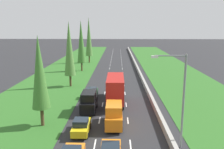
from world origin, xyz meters
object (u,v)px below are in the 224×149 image
(red_box_truck_centre_lane, at_px, (115,89))
(street_light_mast, at_px, (180,95))
(poplar_tree_second, at_px, (40,73))
(black_van_left_lane, at_px, (89,102))
(orange_van_centre_lane, at_px, (114,115))
(poplar_tree_fourth, at_px, (81,42))
(green_hatchback_left_lane, at_px, (92,93))
(poplar_tree_fifth, at_px, (89,37))
(yellow_hatchback_left_lane, at_px, (81,126))
(poplar_tree_third, at_px, (69,49))

(red_box_truck_centre_lane, xyz_separation_m, street_light_mast, (6.07, -13.39, 3.05))
(poplar_tree_second, distance_m, street_light_mast, 15.25)
(black_van_left_lane, bearing_deg, orange_van_centre_lane, -53.98)
(black_van_left_lane, xyz_separation_m, poplar_tree_fourth, (-5.40, 29.57, 6.12))
(poplar_tree_second, bearing_deg, green_hatchback_left_lane, 67.66)
(poplar_tree_second, height_order, street_light_mast, poplar_tree_second)
(green_hatchback_left_lane, bearing_deg, orange_van_centre_lane, -71.37)
(red_box_truck_centre_lane, distance_m, street_light_mast, 15.02)
(poplar_tree_fourth, xyz_separation_m, street_light_mast, (14.99, -39.03, -2.28))
(street_light_mast, bearing_deg, poplar_tree_fifth, 105.50)
(poplar_tree_fourth, bearing_deg, green_hatchback_left_lane, -77.59)
(poplar_tree_fourth, bearing_deg, orange_van_centre_lane, -75.53)
(yellow_hatchback_left_lane, height_order, poplar_tree_second, poplar_tree_second)
(yellow_hatchback_left_lane, distance_m, street_light_mast, 10.94)
(yellow_hatchback_left_lane, bearing_deg, street_light_mast, -15.94)
(black_van_left_lane, relative_size, green_hatchback_left_lane, 1.26)
(yellow_hatchback_left_lane, relative_size, poplar_tree_fourth, 0.30)
(yellow_hatchback_left_lane, xyz_separation_m, green_hatchback_left_lane, (-0.26, 13.10, 0.00))
(poplar_tree_second, xyz_separation_m, poplar_tree_fourth, (-0.52, 34.33, 1.20))
(green_hatchback_left_lane, relative_size, street_light_mast, 0.43)
(yellow_hatchback_left_lane, relative_size, black_van_left_lane, 0.80)
(orange_van_centre_lane, xyz_separation_m, green_hatchback_left_lane, (-3.75, 11.14, -0.56))
(red_box_truck_centre_lane, xyz_separation_m, black_van_left_lane, (-3.52, -3.93, -0.78))
(black_van_left_lane, height_order, poplar_tree_third, poplar_tree_third)
(yellow_hatchback_left_lane, relative_size, poplar_tree_fifth, 0.28)
(poplar_tree_fourth, height_order, poplar_tree_fifth, poplar_tree_fifth)
(black_van_left_lane, xyz_separation_m, street_light_mast, (9.59, -9.47, 3.83))
(black_van_left_lane, distance_m, street_light_mast, 14.01)
(orange_van_centre_lane, bearing_deg, poplar_tree_fourth, 104.47)
(poplar_tree_fourth, bearing_deg, red_box_truck_centre_lane, -70.81)
(poplar_tree_third, relative_size, street_light_mast, 1.37)
(yellow_hatchback_left_lane, height_order, poplar_tree_third, poplar_tree_third)
(black_van_left_lane, bearing_deg, green_hatchback_left_lane, 92.69)
(poplar_tree_fourth, bearing_deg, poplar_tree_second, -89.13)
(red_box_truck_centre_lane, bearing_deg, yellow_hatchback_left_lane, -108.50)
(poplar_tree_fourth, bearing_deg, street_light_mast, -68.99)
(orange_van_centre_lane, distance_m, green_hatchback_left_lane, 11.76)
(poplar_tree_third, bearing_deg, black_van_left_lane, -69.08)
(poplar_tree_fourth, height_order, street_light_mast, poplar_tree_fourth)
(green_hatchback_left_lane, xyz_separation_m, poplar_tree_fifth, (-4.81, 37.17, 7.22))
(poplar_tree_second, bearing_deg, street_light_mast, -18.01)
(yellow_hatchback_left_lane, relative_size, orange_van_centre_lane, 0.80)
(poplar_tree_fifth, xyz_separation_m, street_light_mast, (14.70, -53.02, -2.83))
(poplar_tree_third, bearing_deg, poplar_tree_fourth, 90.72)
(poplar_tree_third, relative_size, poplar_tree_fourth, 0.96)
(red_box_truck_centre_lane, bearing_deg, street_light_mast, -65.63)
(poplar_tree_fifth, bearing_deg, red_box_truck_centre_lane, -77.71)
(red_box_truck_centre_lane, height_order, black_van_left_lane, red_box_truck_centre_lane)
(red_box_truck_centre_lane, height_order, street_light_mast, street_light_mast)
(street_light_mast, bearing_deg, orange_van_centre_lane, 142.44)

